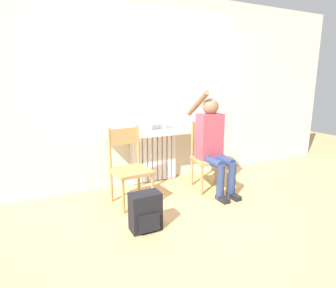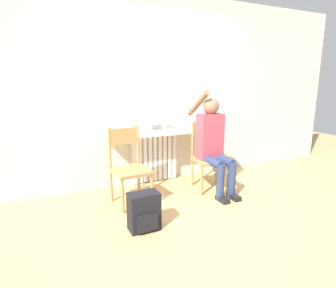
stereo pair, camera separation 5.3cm
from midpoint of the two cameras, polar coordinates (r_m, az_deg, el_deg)
The scene contains 10 objects.
ground_plane at distance 3.38m, azimuth 5.41°, elevation -13.48°, with size 12.00×12.00×0.00m, color tan.
wall_with_window at distance 4.14m, azimuth -3.01°, elevation 10.74°, with size 7.00×0.06×2.70m.
radiator at distance 4.22m, azimuth -2.45°, elevation -2.70°, with size 0.71×0.08×0.74m.
windowsill at distance 4.03m, azimuth -1.85°, elevation 2.34°, with size 1.52×0.33×0.05m.
window_glass at distance 4.11m, azimuth -2.83°, elevation 11.44°, with size 1.46×0.01×1.22m.
chair_left at distance 3.47m, azimuth -7.49°, elevation -4.44°, with size 0.47×0.47×0.95m.
chair_right at distance 3.96m, azimuth 8.66°, elevation -2.33°, with size 0.50×0.50×0.95m.
person at distance 3.82m, azimuth 9.54°, elevation 0.67°, with size 0.36×0.95×1.38m.
cat at distance 4.03m, azimuth -1.80°, elevation 4.96°, with size 0.54×0.14×0.27m.
backpack at distance 2.93m, azimuth -4.34°, elevation -13.58°, with size 0.31×0.22×0.39m.
Camera 2 is at (-1.55, -2.61, 1.49)m, focal length 30.00 mm.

